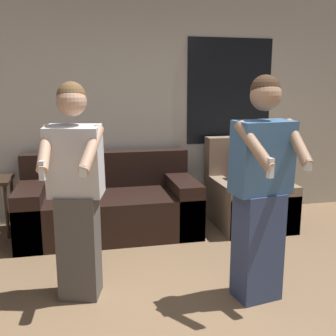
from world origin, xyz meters
TOP-DOWN VIEW (x-y plane):
  - wall_back at (0.02, 2.80)m, footprint 5.83×0.07m
  - couch at (-0.48, 2.29)m, footprint 1.93×0.96m
  - armchair at (1.15, 2.24)m, footprint 0.82×0.94m
  - person_left at (-0.81, 0.92)m, footprint 0.47×0.54m
  - person_right at (0.52, 0.60)m, footprint 0.49×0.51m

SIDE VIEW (x-z plane):
  - couch at x=-0.48m, z-range -0.13..0.73m
  - armchair at x=1.15m, z-range -0.18..0.82m
  - person_left at x=-0.81m, z-range 0.02..1.66m
  - person_right at x=0.52m, z-range 0.01..1.70m
  - wall_back at x=0.02m, z-range 0.00..2.70m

